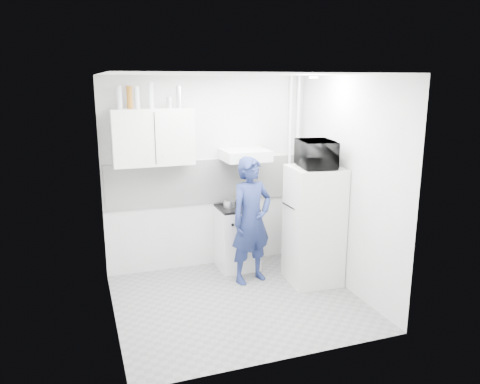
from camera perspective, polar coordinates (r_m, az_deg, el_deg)
name	(u,v)px	position (r m, az deg, el deg)	size (l,w,h in m)	color
floor	(238,302)	(5.65, -0.23, -13.21)	(2.80, 2.80, 0.00)	slate
ceiling	(238,74)	(5.05, -0.26, 14.18)	(2.80, 2.80, 0.00)	white
wall_back	(208,174)	(6.36, -3.95, 2.23)	(2.80, 2.80, 0.00)	silver
wall_left	(108,205)	(4.93, -15.80, -1.58)	(2.60, 2.60, 0.00)	silver
wall_right	(347,185)	(5.80, 12.94, 0.80)	(2.60, 2.60, 0.00)	silver
person	(251,220)	(5.92, 1.38, -3.49)	(0.59, 0.39, 1.62)	navy
stove	(237,238)	(6.46, -0.39, -5.68)	(0.52, 0.52, 0.84)	silver
fridge	(314,225)	(6.00, 8.97, -4.05)	(0.62, 0.62, 1.50)	silver
stove_top	(237,208)	(6.33, -0.40, -1.96)	(0.50, 0.50, 0.03)	black
saucepan	(230,204)	(6.31, -1.27, -1.42)	(0.17, 0.17, 0.09)	silver
microwave	(316,154)	(5.79, 9.30, 4.61)	(0.40, 0.59, 0.33)	black
bottle_a	(119,97)	(5.87, -14.50, 11.10)	(0.06, 0.06, 0.27)	#B2B7BC
bottle_b	(130,97)	(5.88, -13.32, 11.17)	(0.07, 0.07, 0.27)	brown
bottle_c	(137,98)	(5.89, -12.47, 11.17)	(0.06, 0.06, 0.26)	#B2B7BC
bottle_d	(151,96)	(5.92, -10.82, 11.47)	(0.07, 0.07, 0.31)	#B2B7BC
canister_b	(169,102)	(5.96, -8.62, 10.74)	(0.07, 0.07, 0.14)	silver
bottle_e	(179,97)	(5.98, -7.47, 11.43)	(0.07, 0.07, 0.27)	silver
upper_cabinet	(153,137)	(5.95, -10.59, 6.61)	(1.00, 0.35, 0.70)	silver
range_hood	(245,155)	(6.22, 0.64, 4.52)	(0.60, 0.50, 0.14)	silver
backsplash	(208,181)	(6.37, -3.90, 1.32)	(2.74, 0.03, 0.60)	white
pipe_a	(297,169)	(6.75, 6.94, 2.80)	(0.05, 0.05, 2.60)	silver
pipe_b	(289,169)	(6.70, 6.02, 2.75)	(0.04, 0.04, 2.60)	silver
ceiling_spot_fixture	(314,77)	(5.63, 8.98, 13.64)	(0.10, 0.10, 0.02)	white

